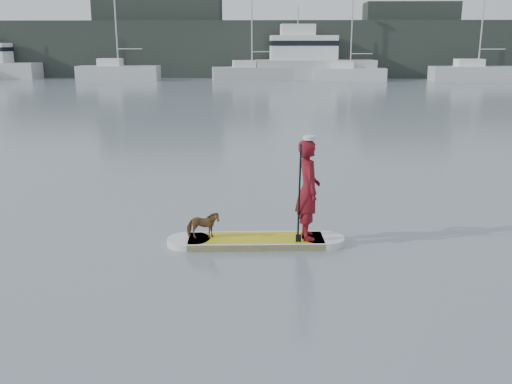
{
  "coord_description": "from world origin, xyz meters",
  "views": [
    {
      "loc": [
        3.1,
        -12.29,
        3.62
      ],
      "look_at": [
        2.77,
        -2.28,
        1.0
      ],
      "focal_mm": 40.0,
      "sensor_mm": 36.0,
      "label": 1
    }
  ],
  "objects_px": {
    "dog": "(203,225)",
    "sailboat_e": "(349,73)",
    "sailboat_c": "(118,72)",
    "paddler": "(308,190)",
    "motor_yacht_a": "(310,59)",
    "paddleboard": "(256,241)",
    "sailboat_f": "(477,72)",
    "sailboat_d": "(251,72)"
  },
  "relations": [
    {
      "from": "dog",
      "to": "sailboat_f",
      "type": "bearing_deg",
      "value": -32.73
    },
    {
      "from": "sailboat_e",
      "to": "paddleboard",
      "type": "bearing_deg",
      "value": -94.44
    },
    {
      "from": "motor_yacht_a",
      "to": "sailboat_d",
      "type": "bearing_deg",
      "value": -170.72
    },
    {
      "from": "paddleboard",
      "to": "sailboat_d",
      "type": "distance_m",
      "value": 48.81
    },
    {
      "from": "paddleboard",
      "to": "sailboat_e",
      "type": "distance_m",
      "value": 48.79
    },
    {
      "from": "sailboat_c",
      "to": "sailboat_f",
      "type": "xyz_separation_m",
      "value": [
        35.7,
        -0.17,
        0.06
      ]
    },
    {
      "from": "sailboat_d",
      "to": "sailboat_c",
      "type": "bearing_deg",
      "value": 173.17
    },
    {
      "from": "paddler",
      "to": "sailboat_c",
      "type": "bearing_deg",
      "value": 10.56
    },
    {
      "from": "paddler",
      "to": "sailboat_d",
      "type": "distance_m",
      "value": 48.8
    },
    {
      "from": "sailboat_c",
      "to": "sailboat_f",
      "type": "distance_m",
      "value": 35.7
    },
    {
      "from": "dog",
      "to": "sailboat_c",
      "type": "relative_size",
      "value": 0.05
    },
    {
      "from": "sailboat_c",
      "to": "dog",
      "type": "bearing_deg",
      "value": -74.69
    },
    {
      "from": "dog",
      "to": "sailboat_c",
      "type": "height_order",
      "value": "sailboat_c"
    },
    {
      "from": "sailboat_c",
      "to": "sailboat_e",
      "type": "relative_size",
      "value": 1.13
    },
    {
      "from": "sailboat_c",
      "to": "sailboat_e",
      "type": "distance_m",
      "value": 23.25
    },
    {
      "from": "paddler",
      "to": "motor_yacht_a",
      "type": "height_order",
      "value": "motor_yacht_a"
    },
    {
      "from": "paddleboard",
      "to": "sailboat_c",
      "type": "xyz_separation_m",
      "value": [
        -15.5,
        48.08,
        0.8
      ]
    },
    {
      "from": "paddler",
      "to": "sailboat_e",
      "type": "relative_size",
      "value": 0.18
    },
    {
      "from": "paddleboard",
      "to": "sailboat_c",
      "type": "distance_m",
      "value": 50.52
    },
    {
      "from": "paddleboard",
      "to": "sailboat_f",
      "type": "bearing_deg",
      "value": 63.97
    },
    {
      "from": "paddleboard",
      "to": "sailboat_e",
      "type": "xyz_separation_m",
      "value": [
        7.75,
        48.17,
        0.67
      ]
    },
    {
      "from": "motor_yacht_a",
      "to": "sailboat_f",
      "type": "bearing_deg",
      "value": -13.53
    },
    {
      "from": "dog",
      "to": "sailboat_c",
      "type": "distance_m",
      "value": 50.27
    },
    {
      "from": "sailboat_d",
      "to": "sailboat_e",
      "type": "xyz_separation_m",
      "value": [
        9.82,
        -0.59,
        -0.1
      ]
    },
    {
      "from": "sailboat_c",
      "to": "sailboat_d",
      "type": "distance_m",
      "value": 13.44
    },
    {
      "from": "sailboat_c",
      "to": "paddler",
      "type": "bearing_deg",
      "value": -72.58
    },
    {
      "from": "sailboat_c",
      "to": "sailboat_d",
      "type": "xyz_separation_m",
      "value": [
        13.42,
        0.68,
        -0.02
      ]
    },
    {
      "from": "sailboat_d",
      "to": "sailboat_f",
      "type": "distance_m",
      "value": 22.3
    },
    {
      "from": "paddler",
      "to": "sailboat_e",
      "type": "xyz_separation_m",
      "value": [
        6.8,
        48.11,
        -0.31
      ]
    },
    {
      "from": "paddler",
      "to": "sailboat_f",
      "type": "xyz_separation_m",
      "value": [
        19.26,
        47.85,
        -0.12
      ]
    },
    {
      "from": "sailboat_c",
      "to": "paddleboard",
      "type": "bearing_deg",
      "value": -73.61
    },
    {
      "from": "sailboat_f",
      "to": "motor_yacht_a",
      "type": "xyz_separation_m",
      "value": [
        -16.33,
        2.39,
        1.14
      ]
    },
    {
      "from": "paddleboard",
      "to": "dog",
      "type": "relative_size",
      "value": 5.52
    },
    {
      "from": "paddleboard",
      "to": "sailboat_e",
      "type": "bearing_deg",
      "value": 77.7
    },
    {
      "from": "paddler",
      "to": "sailboat_d",
      "type": "height_order",
      "value": "sailboat_d"
    },
    {
      "from": "paddler",
      "to": "motor_yacht_a",
      "type": "bearing_deg",
      "value": -11.68
    },
    {
      "from": "sailboat_e",
      "to": "sailboat_f",
      "type": "xyz_separation_m",
      "value": [
        12.46,
        -0.26,
        0.18
      ]
    },
    {
      "from": "dog",
      "to": "sailboat_e",
      "type": "distance_m",
      "value": 49.0
    },
    {
      "from": "dog",
      "to": "sailboat_f",
      "type": "xyz_separation_m",
      "value": [
        21.18,
        47.96,
        0.54
      ]
    },
    {
      "from": "paddler",
      "to": "dog",
      "type": "relative_size",
      "value": 3.08
    },
    {
      "from": "paddleboard",
      "to": "sailboat_d",
      "type": "bearing_deg",
      "value": 89.28
    },
    {
      "from": "dog",
      "to": "motor_yacht_a",
      "type": "bearing_deg",
      "value": -14.41
    }
  ]
}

